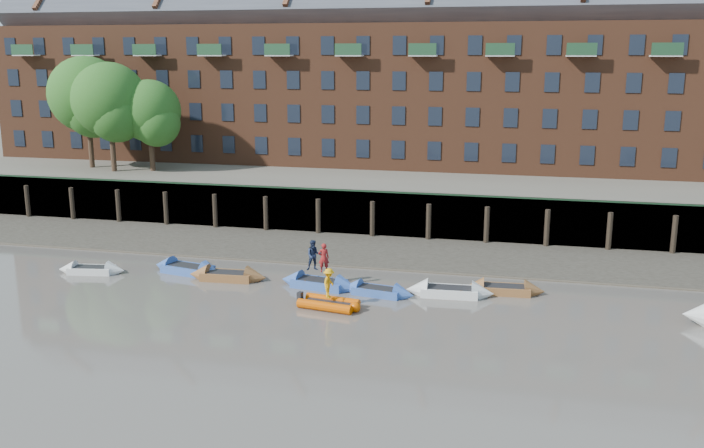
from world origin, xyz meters
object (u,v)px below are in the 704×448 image
(rowboat_2, at_px, (228,276))
(person_rib_crew, at_px, (329,283))
(rowboat_0, at_px, (91,270))
(person_rower_a, at_px, (324,258))
(rowboat_6, at_px, (504,289))
(rowboat_5, at_px, (450,291))
(rowboat_1, at_px, (188,269))
(rib_tender, at_px, (331,304))
(person_rower_b, at_px, (314,255))
(rowboat_4, at_px, (378,291))
(rowboat_3, at_px, (319,284))

(rowboat_2, height_order, person_rib_crew, person_rib_crew)
(person_rib_crew, bearing_deg, rowboat_0, 85.25)
(rowboat_2, xyz_separation_m, person_rower_a, (5.82, -0.11, 1.50))
(rowboat_0, relative_size, rowboat_6, 0.94)
(rowboat_5, bearing_deg, rowboat_1, 174.35)
(rowboat_1, height_order, rib_tender, rowboat_1)
(rowboat_6, distance_m, person_rower_b, 10.64)
(rowboat_2, xyz_separation_m, rowboat_5, (12.82, 0.06, 0.01))
(rowboat_4, height_order, person_rib_crew, person_rib_crew)
(rowboat_2, distance_m, person_rower_b, 5.41)
(rowboat_4, relative_size, person_rower_b, 2.45)
(rowboat_0, bearing_deg, rowboat_4, -9.34)
(rowboat_4, distance_m, rib_tender, 3.28)
(rowboat_5, height_order, rowboat_6, rowboat_5)
(rib_tender, bearing_deg, rowboat_2, 164.05)
(rowboat_0, distance_m, person_rower_b, 13.71)
(rowboat_2, relative_size, rowboat_3, 0.97)
(person_rower_b, bearing_deg, person_rower_a, -38.78)
(rowboat_4, xyz_separation_m, rowboat_6, (6.66, 1.86, 0.01))
(rib_tender, distance_m, person_rower_b, 4.24)
(rib_tender, xyz_separation_m, person_rower_b, (-1.92, 3.46, 1.53))
(rib_tender, bearing_deg, rowboat_1, 167.14)
(rowboat_5, relative_size, person_rib_crew, 3.05)
(rowboat_1, bearing_deg, rowboat_4, 5.06)
(rowboat_0, height_order, rowboat_3, rowboat_3)
(rowboat_1, height_order, person_rib_crew, person_rib_crew)
(rib_tender, xyz_separation_m, person_rib_crew, (-0.13, 0.10, 1.07))
(rowboat_0, distance_m, rowboat_5, 21.25)
(rowboat_1, bearing_deg, rowboat_0, -154.54)
(rowboat_3, relative_size, rowboat_5, 1.00)
(rowboat_5, height_order, person_rower_b, person_rower_b)
(rib_tender, bearing_deg, rowboat_4, 64.18)
(rowboat_6, relative_size, person_rib_crew, 2.82)
(rowboat_1, xyz_separation_m, rowboat_5, (15.66, -0.64, -0.00))
(rowboat_4, bearing_deg, person_rower_a, 179.12)
(rowboat_2, relative_size, rib_tender, 1.41)
(rowboat_4, bearing_deg, rowboat_2, -174.96)
(rowboat_0, distance_m, rowboat_1, 5.74)
(rowboat_2, bearing_deg, person_rower_a, -4.61)
(rowboat_1, relative_size, rowboat_3, 1.02)
(rowboat_2, height_order, rib_tender, rowboat_2)
(rowboat_2, height_order, person_rower_a, person_rower_a)
(rowboat_0, relative_size, person_rower_a, 2.51)
(rowboat_0, height_order, rowboat_4, rowboat_4)
(person_rower_a, bearing_deg, rowboat_1, -25.55)
(rowboat_6, bearing_deg, rowboat_5, -162.44)
(person_rower_b, bearing_deg, rowboat_1, 154.72)
(rowboat_5, xyz_separation_m, person_rower_a, (-7.00, -0.18, 1.49))
(rowboat_2, height_order, rowboat_4, rowboat_2)
(rowboat_1, height_order, rowboat_2, rowboat_1)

